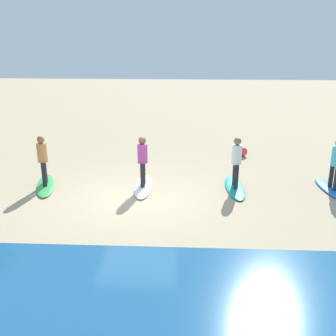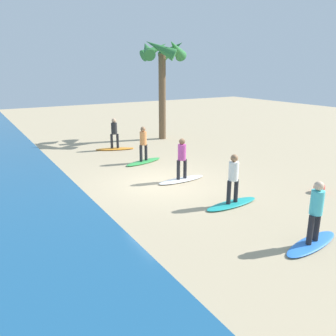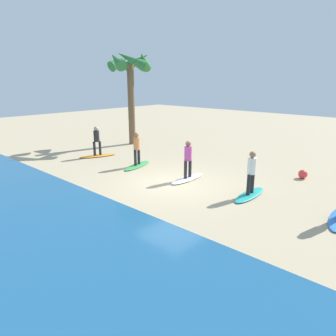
% 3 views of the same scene
% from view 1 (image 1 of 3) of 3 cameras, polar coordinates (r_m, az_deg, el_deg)
% --- Properties ---
extents(ground_plane, '(60.00, 60.00, 0.00)m').
position_cam_1_polar(ground_plane, '(12.39, -4.50, -4.23)').
color(ground_plane, tan).
extents(surfboard_blue, '(0.86, 2.16, 0.09)m').
position_cam_1_polar(surfboard_blue, '(13.86, 22.39, -2.88)').
color(surfboard_blue, blue).
rests_on(surfboard_blue, ground).
extents(surfer_blue, '(0.32, 0.46, 1.64)m').
position_cam_1_polar(surfer_blue, '(13.54, 22.92, 1.01)').
color(surfer_blue, '#232328').
rests_on(surfer_blue, surfboard_blue).
extents(surfboard_teal, '(0.66, 2.12, 0.09)m').
position_cam_1_polar(surfboard_teal, '(13.15, 9.52, -2.79)').
color(surfboard_teal, teal).
rests_on(surfboard_teal, ground).
extents(surfer_teal, '(0.32, 0.46, 1.64)m').
position_cam_1_polar(surfer_teal, '(12.82, 9.76, 1.32)').
color(surfer_teal, '#232328').
rests_on(surfer_teal, surfboard_teal).
extents(surfboard_white, '(0.62, 2.11, 0.09)m').
position_cam_1_polar(surfboard_white, '(13.10, -3.56, -2.64)').
color(surfboard_white, white).
rests_on(surfboard_white, ground).
extents(surfer_white, '(0.32, 0.46, 1.64)m').
position_cam_1_polar(surfer_white, '(12.76, -3.66, 1.49)').
color(surfer_white, '#232328').
rests_on(surfer_white, surfboard_white).
extents(surfboard_green, '(1.10, 2.17, 0.09)m').
position_cam_1_polar(surfboard_green, '(13.77, -17.08, -2.38)').
color(surfboard_green, green).
rests_on(surfboard_green, ground).
extents(surfer_green, '(0.32, 0.45, 1.64)m').
position_cam_1_polar(surfer_green, '(13.45, -17.50, 1.55)').
color(surfer_green, '#232328').
rests_on(surfer_green, surfboard_green).
extents(beach_ball, '(0.40, 0.40, 0.40)m').
position_cam_1_polar(beach_ball, '(16.50, 10.61, 2.32)').
color(beach_ball, '#E53838').
rests_on(beach_ball, ground).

